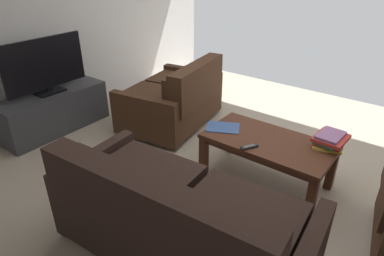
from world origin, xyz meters
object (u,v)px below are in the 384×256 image
sofa_main (177,220)px  book_stack (330,140)px  tv_stand (54,111)px  loose_magazine (223,127)px  coffee_table (268,146)px  flat_tv (45,65)px  loveseat_near (175,99)px  tv_remote (249,147)px

sofa_main → book_stack: bearing=-110.0°
tv_stand → loose_magazine: tv_stand is taller
coffee_table → flat_tv: (2.51, 0.60, 0.44)m
tv_stand → loose_magazine: 2.14m
sofa_main → loveseat_near: (1.37, -1.61, -0.01)m
flat_tv → book_stack: bearing=-164.3°
sofa_main → tv_stand: (2.45, -0.61, -0.12)m
flat_tv → tv_remote: flat_tv is taller
tv_remote → loose_magazine: size_ratio=0.52×
flat_tv → loose_magazine: size_ratio=3.17×
loose_magazine → tv_stand: bearing=-102.4°
tv_remote → loose_magazine: tv_remote is taller
flat_tv → book_stack: 3.10m
sofa_main → loose_magazine: (0.39, -1.16, 0.09)m
flat_tv → tv_remote: 2.50m
sofa_main → tv_stand: bearing=-14.1°
loveseat_near → loose_magazine: loveseat_near is taller
loveseat_near → tv_remote: 1.51m
book_stack → tv_remote: book_stack is taller
loveseat_near → flat_tv: (1.07, 1.00, 0.47)m
loveseat_near → flat_tv: bearing=43.0°
coffee_table → tv_remote: 0.25m
loveseat_near → coffee_table: size_ratio=1.20×
coffee_table → flat_tv: 2.62m
coffee_table → loose_magazine: size_ratio=3.66×
loveseat_near → tv_remote: size_ratio=8.48×
tv_remote → coffee_table: bearing=-106.0°
loveseat_near → tv_stand: (1.07, 1.00, -0.11)m
tv_stand → sofa_main: bearing=165.9°
loveseat_near → loose_magazine: 1.09m
tv_remote → book_stack: bearing=-138.8°
sofa_main → book_stack: size_ratio=5.29×
book_stack → coffee_table: bearing=26.5°
flat_tv → coffee_table: bearing=-166.5°
flat_tv → loose_magazine: flat_tv is taller
flat_tv → tv_stand: bearing=68.8°
sofa_main → coffee_table: 1.22m
tv_remote → loose_magazine: (0.39, -0.18, -0.01)m
flat_tv → tv_remote: (-2.44, -0.37, -0.36)m
coffee_table → loose_magazine: (0.45, 0.05, 0.07)m
tv_stand → flat_tv: bearing=-111.2°
sofa_main → tv_stand: 2.52m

